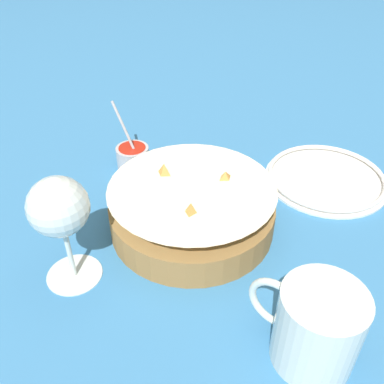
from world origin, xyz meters
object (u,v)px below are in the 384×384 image
(sauce_cup, at_px, (133,156))
(wine_glass, at_px, (59,210))
(beer_mug, at_px, (316,329))
(side_plate, at_px, (326,177))
(food_basket, at_px, (192,209))

(sauce_cup, relative_size, wine_glass, 0.77)
(beer_mug, distance_m, side_plate, 0.37)
(sauce_cup, bearing_deg, food_basket, 160.56)
(food_basket, xyz_separation_m, side_plate, (-0.12, -0.25, -0.03))
(food_basket, distance_m, wine_glass, 0.21)
(beer_mug, bearing_deg, wine_glass, 15.14)
(beer_mug, relative_size, side_plate, 0.62)
(food_basket, relative_size, side_plate, 1.16)
(sauce_cup, bearing_deg, beer_mug, 159.40)
(food_basket, height_order, beer_mug, beer_mug)
(side_plate, bearing_deg, wine_glass, 66.35)
(wine_glass, xyz_separation_m, side_plate, (-0.19, -0.43, -0.11))
(wine_glass, distance_m, beer_mug, 0.33)
(sauce_cup, distance_m, beer_mug, 0.47)
(wine_glass, relative_size, side_plate, 0.74)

